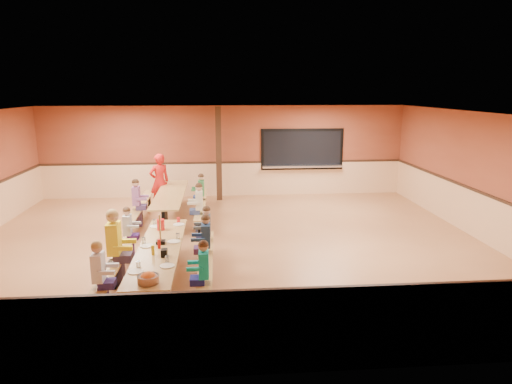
{
  "coord_description": "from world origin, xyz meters",
  "views": [
    {
      "loc": [
        -0.22,
        -10.09,
        3.53
      ],
      "look_at": [
        0.66,
        0.38,
        1.15
      ],
      "focal_mm": 32.0,
      "sensor_mm": 36.0,
      "label": 1
    }
  ],
  "objects": [
    {
      "name": "structural_post",
      "position": [
        -0.2,
        4.4,
        1.5
      ],
      "size": [
        0.18,
        0.18,
        3.0
      ],
      "primitive_type": "cube",
      "color": "black",
      "rests_on": "ground"
    },
    {
      "name": "napkin_dispenser",
      "position": [
        -1.16,
        -2.65,
        0.8
      ],
      "size": [
        0.1,
        0.14,
        0.13
      ],
      "primitive_type": "cube",
      "color": "black",
      "rests_on": "cafeteria_table_main"
    },
    {
      "name": "table_paddle",
      "position": [
        -1.3,
        -1.97,
        0.88
      ],
      "size": [
        0.16,
        0.16,
        0.56
      ],
      "color": "black",
      "rests_on": "cafeteria_table_main"
    },
    {
      "name": "seated_child_navy_right",
      "position": [
        -0.48,
        -1.72,
        0.6
      ],
      "size": [
        0.36,
        0.29,
        1.19
      ],
      "primitive_type": null,
      "color": "navy",
      "rests_on": "ground"
    },
    {
      "name": "seated_child_green_sec",
      "position": [
        -0.72,
        2.62,
        0.59
      ],
      "size": [
        0.35,
        0.29,
        1.18
      ],
      "primitive_type": null,
      "color": "#317941",
      "rests_on": "ground"
    },
    {
      "name": "place_settings",
      "position": [
        -1.31,
        -2.2,
        0.8
      ],
      "size": [
        0.65,
        3.3,
        0.11
      ],
      "primitive_type": null,
      "color": "beige",
      "rests_on": "cafeteria_table_main"
    },
    {
      "name": "kitchen_pass_through",
      "position": [
        2.6,
        4.96,
        1.49
      ],
      "size": [
        2.78,
        0.28,
        1.38
      ],
      "color": "black",
      "rests_on": "ground"
    },
    {
      "name": "seated_child_purple_sec",
      "position": [
        -2.37,
        1.66,
        0.62
      ],
      "size": [
        0.38,
        0.31,
        1.24
      ],
      "primitive_type": null,
      "color": "#8E568B",
      "rests_on": "ground"
    },
    {
      "name": "ground",
      "position": [
        0.0,
        0.0,
        0.0
      ],
      "size": [
        12.0,
        12.0,
        0.0
      ],
      "primitive_type": "plane",
      "color": "#925C37",
      "rests_on": "ground"
    },
    {
      "name": "condiment_ketchup",
      "position": [
        -1.3,
        -2.23,
        0.82
      ],
      "size": [
        0.06,
        0.06,
        0.17
      ],
      "primitive_type": "cylinder",
      "color": "#B2140F",
      "rests_on": "cafeteria_table_main"
    },
    {
      "name": "seated_adult_yellow",
      "position": [
        -2.13,
        -2.03,
        0.7
      ],
      "size": [
        0.46,
        0.38,
        1.41
      ],
      "primitive_type": null,
      "color": "yellow",
      "rests_on": "ground"
    },
    {
      "name": "seated_child_white_left",
      "position": [
        -2.13,
        -3.18,
        0.6
      ],
      "size": [
        0.37,
        0.3,
        1.2
      ],
      "primitive_type": null,
      "color": "silver",
      "rests_on": "ground"
    },
    {
      "name": "chip_bowl",
      "position": [
        -1.28,
        -3.73,
        0.81
      ],
      "size": [
        0.32,
        0.32,
        0.15
      ],
      "primitive_type": null,
      "color": "orange",
      "rests_on": "cafeteria_table_main"
    },
    {
      "name": "seated_child_tan_sec",
      "position": [
        -0.72,
        1.11,
        0.61
      ],
      "size": [
        0.37,
        0.31,
        1.22
      ],
      "primitive_type": null,
      "color": "beige",
      "rests_on": "ground"
    },
    {
      "name": "condiment_mustard",
      "position": [
        -1.37,
        -2.55,
        0.82
      ],
      "size": [
        0.06,
        0.06,
        0.17
      ],
      "primitive_type": "cylinder",
      "color": "yellow",
      "rests_on": "cafeteria_table_main"
    },
    {
      "name": "seated_child_teal_right",
      "position": [
        -0.48,
        -3.16,
        0.58
      ],
      "size": [
        0.35,
        0.28,
        1.16
      ],
      "primitive_type": null,
      "color": "#11A89E",
      "rests_on": "ground"
    },
    {
      "name": "cafeteria_table_second",
      "position": [
        -1.54,
        2.25,
        0.53
      ],
      "size": [
        1.91,
        3.7,
        0.74
      ],
      "color": "#A88042",
      "rests_on": "ground"
    },
    {
      "name": "cafeteria_table_main",
      "position": [
        -1.31,
        -2.2,
        0.53
      ],
      "size": [
        1.91,
        3.7,
        0.74
      ],
      "color": "#A88042",
      "rests_on": "ground"
    },
    {
      "name": "room_envelope",
      "position": [
        0.0,
        0.0,
        0.69
      ],
      "size": [
        12.04,
        10.04,
        3.02
      ],
      "color": "brown",
      "rests_on": "ground"
    },
    {
      "name": "seated_child_char_right",
      "position": [
        -0.48,
        -0.97,
        0.58
      ],
      "size": [
        0.35,
        0.28,
        1.16
      ],
      "primitive_type": null,
      "color": "#42484A",
      "rests_on": "ground"
    },
    {
      "name": "seated_child_grey_left",
      "position": [
        -2.13,
        -0.79,
        0.57
      ],
      "size": [
        0.33,
        0.27,
        1.13
      ],
      "primitive_type": null,
      "color": "#ADADAD",
      "rests_on": "ground"
    },
    {
      "name": "standing_woman",
      "position": [
        -1.97,
        3.38,
        0.84
      ],
      "size": [
        0.73,
        0.64,
        1.68
      ],
      "primitive_type": "imported",
      "rotation": [
        0.0,
        0.0,
        3.62
      ],
      "color": "red",
      "rests_on": "ground"
    },
    {
      "name": "punch_pitcher",
      "position": [
        -1.4,
        -1.12,
        0.85
      ],
      "size": [
        0.16,
        0.16,
        0.22
      ],
      "primitive_type": "cylinder",
      "color": "red",
      "rests_on": "cafeteria_table_main"
    }
  ]
}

